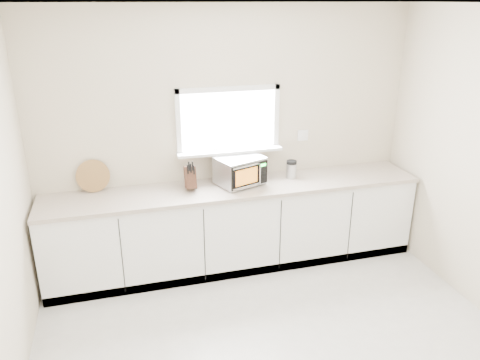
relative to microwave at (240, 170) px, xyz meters
name	(u,v)px	position (x,y,z in m)	size (l,w,h in m)	color
back_wall	(228,137)	(-0.06, 0.26, 0.29)	(4.00, 0.17, 2.70)	beige
cabinets	(236,227)	(-0.06, -0.03, -0.63)	(3.92, 0.60, 0.88)	white
countertop	(236,188)	(-0.06, -0.04, -0.17)	(3.92, 0.64, 0.04)	#BCAF9B
microwave	(240,170)	(0.00, 0.00, 0.00)	(0.55, 0.49, 0.29)	black
knife_block	(190,177)	(-0.52, 0.00, -0.02)	(0.10, 0.21, 0.31)	#472519
cutting_board	(93,176)	(-1.46, 0.21, 0.01)	(0.33, 0.33, 0.02)	#9B6B3C
coffee_grinder	(291,169)	(0.58, 0.04, -0.06)	(0.12, 0.12, 0.20)	#B3B6BB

